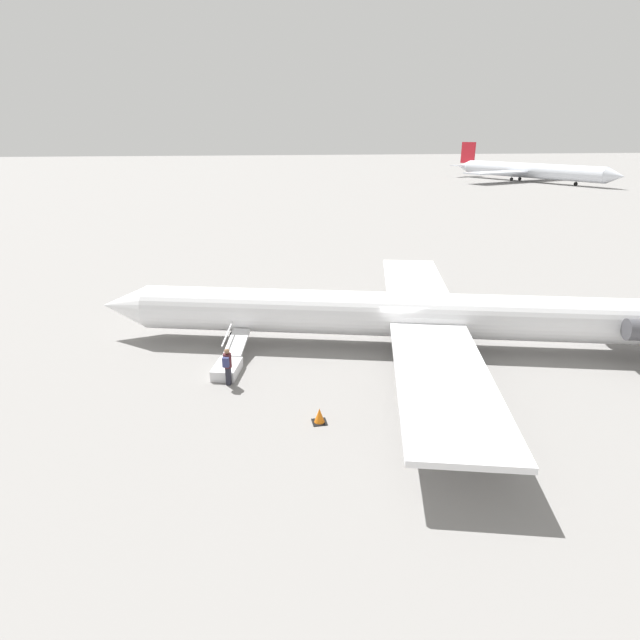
% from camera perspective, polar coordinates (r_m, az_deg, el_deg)
% --- Properties ---
extents(ground_plane, '(600.00, 600.00, 0.00)m').
position_cam_1_polar(ground_plane, '(26.88, 8.81, -2.96)').
color(ground_plane, gray).
extents(airplane_main, '(31.94, 25.08, 6.07)m').
position_cam_1_polar(airplane_main, '(26.31, 10.99, 0.61)').
color(airplane_main, white).
rests_on(airplane_main, ground).
extents(airplane_far_left, '(35.84, 45.54, 9.20)m').
position_cam_1_polar(airplane_far_left, '(138.97, 22.58, 15.52)').
color(airplane_far_left, silver).
rests_on(airplane_far_left, ground).
extents(boarding_stairs, '(2.09, 4.14, 1.57)m').
position_cam_1_polar(boarding_stairs, '(24.14, -10.35, -4.89)').
color(boarding_stairs, silver).
rests_on(boarding_stairs, ground).
extents(passenger, '(0.42, 0.56, 1.74)m').
position_cam_1_polar(passenger, '(22.52, -10.53, -4.99)').
color(passenger, '#23232D').
rests_on(passenger, ground).
extents(traffic_cone_near_stairs, '(0.56, 0.56, 0.62)m').
position_cam_1_polar(traffic_cone_near_stairs, '(19.69, -0.07, -10.91)').
color(traffic_cone_near_stairs, black).
rests_on(traffic_cone_near_stairs, ground).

